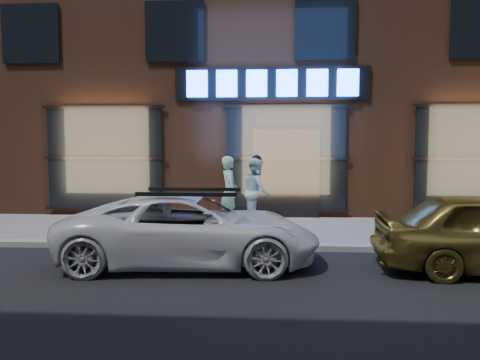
{
  "coord_description": "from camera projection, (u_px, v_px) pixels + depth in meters",
  "views": [
    {
      "loc": [
        -0.44,
        -8.72,
        2.04
      ],
      "look_at": [
        -1.1,
        1.6,
        1.2
      ],
      "focal_mm": 35.0,
      "sensor_mm": 36.0,
      "label": 1
    }
  ],
  "objects": [
    {
      "name": "man_cap",
      "position": [
        256.0,
        191.0,
        11.52
      ],
      "size": [
        0.76,
        0.9,
        1.66
      ],
      "primitive_type": "imported",
      "rotation": [
        0.0,
        0.0,
        1.74
      ],
      "color": "white",
      "rests_on": "ground"
    },
    {
      "name": "storefront_building",
      "position": [
        283.0,
        53.0,
        16.34
      ],
      "size": [
        30.2,
        8.28,
        10.3
      ],
      "color": "#54301E",
      "rests_on": "ground"
    },
    {
      "name": "ground",
      "position": [
        293.0,
        250.0,
        8.81
      ],
      "size": [
        90.0,
        90.0,
        0.0
      ],
      "primitive_type": "plane",
      "color": "slate",
      "rests_on": "ground"
    },
    {
      "name": "curb",
      "position": [
        293.0,
        247.0,
        8.81
      ],
      "size": [
        60.0,
        0.25,
        0.12
      ],
      "primitive_type": "cube",
      "color": "gray",
      "rests_on": "ground"
    },
    {
      "name": "man_bowtie",
      "position": [
        229.0,
        191.0,
        11.29
      ],
      "size": [
        0.59,
        0.72,
        1.7
      ],
      "primitive_type": "imported",
      "rotation": [
        0.0,
        0.0,
        1.91
      ],
      "color": "#9DCEA9",
      "rests_on": "ground"
    },
    {
      "name": "white_suv",
      "position": [
        190.0,
        230.0,
        7.75
      ],
      "size": [
        4.34,
        2.19,
        1.18
      ],
      "primitive_type": "imported",
      "rotation": [
        0.0,
        0.0,
        1.63
      ],
      "color": "silver",
      "rests_on": "ground"
    }
  ]
}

